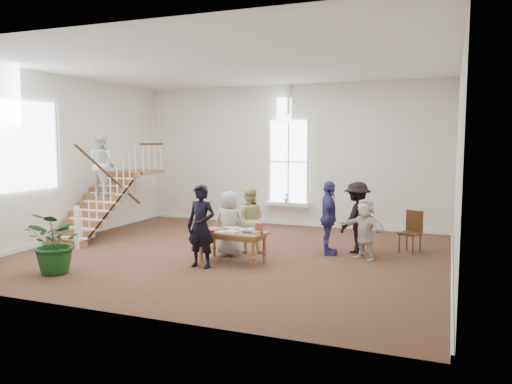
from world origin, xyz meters
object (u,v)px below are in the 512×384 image
at_px(woman_cluster_b, 357,217).
at_px(woman_cluster_c, 365,229).
at_px(police_officer, 201,226).
at_px(elderly_woman, 229,223).
at_px(side_chair, 412,229).
at_px(library_table, 233,235).
at_px(woman_cluster_a, 329,218).
at_px(floor_plant, 57,242).
at_px(person_yellow, 249,220).

xyz_separation_m(woman_cluster_b, woman_cluster_c, (0.30, -0.65, -0.16)).
xyz_separation_m(police_officer, elderly_woman, (0.10, 1.25, -0.12)).
bearing_deg(elderly_woman, woman_cluster_c, -173.90).
bearing_deg(side_chair, police_officer, -117.50).
height_order(woman_cluster_b, side_chair, woman_cluster_b).
relative_size(library_table, woman_cluster_a, 0.88).
height_order(woman_cluster_a, floor_plant, woman_cluster_a).
height_order(person_yellow, floor_plant, person_yellow).
bearing_deg(side_chair, floor_plant, -119.86).
relative_size(library_table, police_officer, 0.87).
bearing_deg(side_chair, woman_cluster_b, -132.81).
bearing_deg(side_chair, woman_cluster_c, -104.49).
relative_size(person_yellow, woman_cluster_a, 0.91).
xyz_separation_m(library_table, woman_cluster_b, (2.41, 2.02, 0.24)).
height_order(elderly_woman, floor_plant, elderly_woman).
height_order(police_officer, side_chair, police_officer).
bearing_deg(woman_cluster_c, side_chair, 84.64).
distance_m(police_officer, floor_plant, 2.97).
height_order(person_yellow, woman_cluster_c, person_yellow).
xyz_separation_m(library_table, woman_cluster_a, (1.81, 1.57, 0.26)).
xyz_separation_m(person_yellow, woman_cluster_a, (1.88, 0.47, 0.08)).
bearing_deg(person_yellow, library_table, 80.58).
bearing_deg(woman_cluster_c, police_officer, -113.55).
distance_m(woman_cluster_b, woman_cluster_c, 0.73).
relative_size(woman_cluster_a, side_chair, 1.73).
relative_size(woman_cluster_b, floor_plant, 1.34).
bearing_deg(woman_cluster_b, side_chair, 137.27).
relative_size(police_officer, woman_cluster_a, 1.01).
relative_size(woman_cluster_b, woman_cluster_c, 1.22).
height_order(elderly_woman, person_yellow, person_yellow).
height_order(police_officer, floor_plant, police_officer).
relative_size(library_table, floor_plant, 1.20).
relative_size(woman_cluster_b, side_chair, 1.70).
bearing_deg(person_yellow, woman_cluster_b, -172.34).
bearing_deg(person_yellow, side_chair, -171.68).
height_order(library_table, woman_cluster_b, woman_cluster_b).
relative_size(floor_plant, side_chair, 1.27).
xyz_separation_m(police_officer, woman_cluster_a, (2.28, 2.22, -0.01)).
bearing_deg(police_officer, woman_cluster_c, 35.40).
xyz_separation_m(woman_cluster_b, side_chair, (1.26, 0.52, -0.30)).
bearing_deg(elderly_woman, woman_cluster_b, -160.86).
bearing_deg(library_table, floor_plant, -138.91).
distance_m(library_table, elderly_woman, 0.72).
bearing_deg(library_table, woman_cluster_c, 31.90).
xyz_separation_m(library_table, police_officer, (-0.46, -0.65, 0.27)).
relative_size(library_table, elderly_woman, 1.01).
xyz_separation_m(woman_cluster_b, floor_plant, (-5.41, -4.20, -0.22)).
relative_size(police_officer, floor_plant, 1.38).
distance_m(library_table, person_yellow, 1.12).
height_order(floor_plant, side_chair, floor_plant).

